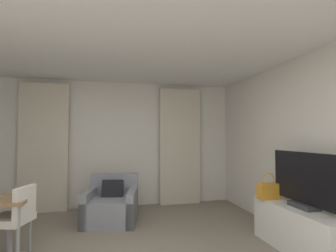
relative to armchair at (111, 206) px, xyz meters
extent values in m
cube|color=silver|center=(0.10, 1.01, 1.03)|extent=(5.12, 0.06, 2.60)
cube|color=white|center=(0.10, -2.02, 2.36)|extent=(5.12, 6.12, 0.06)
cube|color=beige|center=(-1.28, 0.88, 0.98)|extent=(0.90, 0.06, 2.50)
cube|color=beige|center=(1.47, 0.88, 0.98)|extent=(0.90, 0.06, 2.50)
cube|color=gray|center=(-0.01, -0.04, -0.06)|extent=(0.99, 0.97, 0.41)
cube|color=gray|center=(0.06, 0.30, 0.33)|extent=(0.85, 0.30, 0.36)
cube|color=gray|center=(0.35, -0.11, 0.01)|extent=(0.28, 0.83, 0.55)
cube|color=gray|center=(-0.36, 0.04, 0.01)|extent=(0.28, 0.83, 0.55)
cube|color=black|center=(0.02, 0.09, 0.24)|extent=(0.39, 0.27, 0.37)
cylinder|color=#99999E|center=(-1.01, -0.93, 0.08)|extent=(0.04, 0.04, 0.70)
cylinder|color=#99999E|center=(-1.01, -1.40, 0.08)|extent=(0.04, 0.04, 0.70)
cylinder|color=gray|center=(-1.16, -1.21, -0.04)|extent=(0.06, 0.06, 0.46)
cube|color=silver|center=(-1.16, -1.21, 0.23)|extent=(0.50, 0.50, 0.08)
cube|color=silver|center=(-0.99, -1.26, 0.44)|extent=(0.16, 0.36, 0.34)
cube|color=white|center=(2.31, -1.74, 0.01)|extent=(0.51, 1.36, 0.57)
cube|color=#333338|center=(2.31, -1.78, 0.33)|extent=(0.20, 0.36, 0.06)
cube|color=black|center=(2.31, -1.78, 0.67)|extent=(0.04, 1.04, 0.63)
cube|color=orange|center=(2.17, -1.27, 0.41)|extent=(0.30, 0.14, 0.22)
torus|color=orange|center=(2.17, -1.27, 0.57)|extent=(0.20, 0.02, 0.20)
camera|label=1|loc=(-0.07, -4.55, 1.19)|focal=27.59mm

